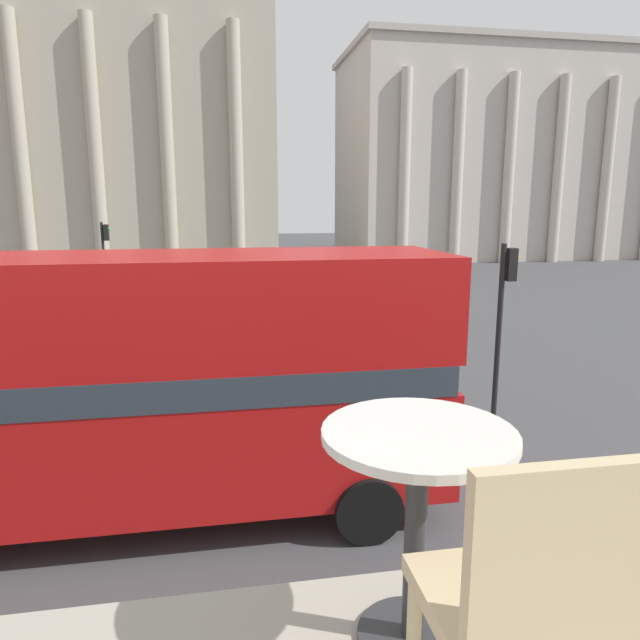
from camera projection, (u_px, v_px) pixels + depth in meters
The scene contains 11 objects.
double_decker_bus at pixel (91, 381), 8.46m from camera, with size 10.74×2.66×4.18m.
cafe_dining_table at pixel (417, 489), 1.78m from camera, with size 0.60×0.60×0.73m.
cafe_chair_0 at pixel (524, 605), 1.29m from camera, with size 0.40×0.40×0.91m.
plaza_building_left at pixel (82, 135), 43.40m from camera, with size 29.12×14.79×20.24m.
plaza_building_right at pixel (495, 158), 55.19m from camera, with size 29.32×15.14×18.82m.
traffic_light_near at pixel (503, 310), 12.33m from camera, with size 0.42×0.24×4.09m.
traffic_light_mid at pixel (15, 290), 17.49m from camera, with size 0.42×0.24×3.55m.
traffic_light_far at pixel (105, 256), 25.18m from camera, with size 0.42×0.24×4.16m.
pedestrian_olive at pixel (354, 274), 32.53m from camera, with size 0.32×0.32×1.79m.
pedestrian_black at pixel (132, 307), 22.73m from camera, with size 0.32×0.32×1.61m.
pedestrian_white at pixel (86, 276), 32.18m from camera, with size 0.32×0.32×1.70m.
Camera 1 is at (0.36, -1.91, 4.88)m, focal length 32.00 mm.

